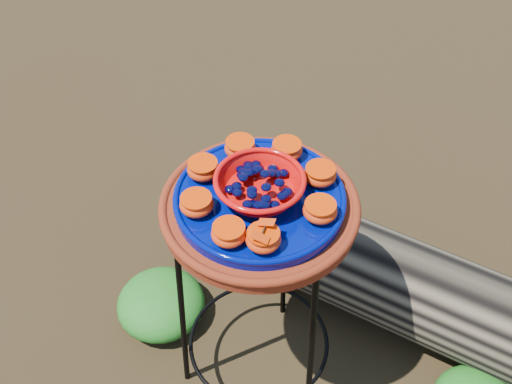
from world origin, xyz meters
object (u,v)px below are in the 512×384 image
(plant_stand, at_px, (259,302))
(terracotta_saucer, at_px, (260,209))
(red_bowl, at_px, (260,187))
(driftwood_log, at_px, (423,293))
(cobalt_plate, at_px, (260,200))

(plant_stand, distance_m, terracotta_saucer, 0.37)
(terracotta_saucer, bearing_deg, red_bowl, 0.00)
(red_bowl, relative_size, driftwood_log, 0.12)
(cobalt_plate, bearing_deg, driftwood_log, 39.61)
(plant_stand, xyz_separation_m, terracotta_saucer, (0.00, 0.00, 0.37))
(plant_stand, bearing_deg, driftwood_log, 39.61)
(plant_stand, xyz_separation_m, driftwood_log, (0.41, 0.34, -0.20))
(driftwood_log, bearing_deg, red_bowl, -140.39)
(plant_stand, bearing_deg, cobalt_plate, 0.00)
(plant_stand, height_order, red_bowl, red_bowl)
(plant_stand, height_order, terracotta_saucer, terracotta_saucer)
(plant_stand, height_order, driftwood_log, plant_stand)
(red_bowl, xyz_separation_m, driftwood_log, (0.41, 0.34, -0.64))
(plant_stand, distance_m, cobalt_plate, 0.40)
(red_bowl, bearing_deg, plant_stand, 0.00)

